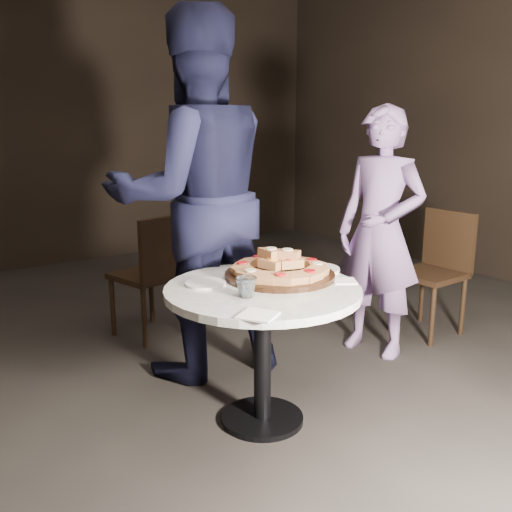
{
  "coord_description": "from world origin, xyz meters",
  "views": [
    {
      "loc": [
        -1.56,
        -1.97,
        1.38
      ],
      "look_at": [
        -0.13,
        0.01,
        0.78
      ],
      "focal_mm": 40.0,
      "sensor_mm": 36.0,
      "label": 1
    }
  ],
  "objects_px": {
    "table": "(263,313)",
    "diner_teal": "(380,233)",
    "serving_board": "(280,275)",
    "water_glass": "(246,287)",
    "diner_navy": "(195,199)",
    "chair_far": "(155,268)",
    "chair_right": "(438,263)",
    "focaccia_pile": "(280,266)"
  },
  "relations": [
    {
      "from": "table",
      "to": "diner_teal",
      "type": "height_order",
      "value": "diner_teal"
    },
    {
      "from": "diner_navy",
      "to": "chair_right",
      "type": "bearing_deg",
      "value": 177.19
    },
    {
      "from": "focaccia_pile",
      "to": "diner_navy",
      "type": "xyz_separation_m",
      "value": [
        -0.1,
        0.6,
        0.25
      ]
    },
    {
      "from": "chair_right",
      "to": "diner_teal",
      "type": "distance_m",
      "value": 0.63
    },
    {
      "from": "diner_navy",
      "to": "diner_teal",
      "type": "relative_size",
      "value": 1.32
    },
    {
      "from": "table",
      "to": "serving_board",
      "type": "xyz_separation_m",
      "value": [
        0.15,
        0.07,
        0.13
      ]
    },
    {
      "from": "table",
      "to": "water_glass",
      "type": "height_order",
      "value": "water_glass"
    },
    {
      "from": "water_glass",
      "to": "chair_far",
      "type": "bearing_deg",
      "value": 80.62
    },
    {
      "from": "chair_far",
      "to": "serving_board",
      "type": "bearing_deg",
      "value": 80.08
    },
    {
      "from": "table",
      "to": "diner_teal",
      "type": "bearing_deg",
      "value": 14.57
    },
    {
      "from": "table",
      "to": "diner_navy",
      "type": "xyz_separation_m",
      "value": [
        0.06,
        0.68,
        0.43
      ]
    },
    {
      "from": "table",
      "to": "diner_navy",
      "type": "relative_size",
      "value": 0.58
    },
    {
      "from": "table",
      "to": "focaccia_pile",
      "type": "distance_m",
      "value": 0.25
    },
    {
      "from": "serving_board",
      "to": "table",
      "type": "bearing_deg",
      "value": -154.2
    },
    {
      "from": "focaccia_pile",
      "to": "water_glass",
      "type": "relative_size",
      "value": 5.05
    },
    {
      "from": "focaccia_pile",
      "to": "diner_navy",
      "type": "relative_size",
      "value": 0.24
    },
    {
      "from": "serving_board",
      "to": "diner_teal",
      "type": "relative_size",
      "value": 0.35
    },
    {
      "from": "serving_board",
      "to": "diner_teal",
      "type": "xyz_separation_m",
      "value": [
        0.9,
        0.2,
        0.06
      ]
    },
    {
      "from": "diner_navy",
      "to": "chair_far",
      "type": "bearing_deg",
      "value": -80.44
    },
    {
      "from": "diner_teal",
      "to": "chair_right",
      "type": "bearing_deg",
      "value": 75.08
    },
    {
      "from": "table",
      "to": "serving_board",
      "type": "distance_m",
      "value": 0.22
    },
    {
      "from": "water_glass",
      "to": "diner_teal",
      "type": "bearing_deg",
      "value": 16.37
    },
    {
      "from": "serving_board",
      "to": "water_glass",
      "type": "relative_size",
      "value": 5.67
    },
    {
      "from": "serving_board",
      "to": "water_glass",
      "type": "height_order",
      "value": "water_glass"
    },
    {
      "from": "diner_teal",
      "to": "chair_far",
      "type": "bearing_deg",
      "value": -149.68
    },
    {
      "from": "focaccia_pile",
      "to": "serving_board",
      "type": "bearing_deg",
      "value": -99.59
    },
    {
      "from": "water_glass",
      "to": "diner_navy",
      "type": "relative_size",
      "value": 0.05
    },
    {
      "from": "serving_board",
      "to": "diner_navy",
      "type": "xyz_separation_m",
      "value": [
        -0.1,
        0.6,
        0.3
      ]
    },
    {
      "from": "diner_teal",
      "to": "water_glass",
      "type": "bearing_deg",
      "value": -88.71
    },
    {
      "from": "serving_board",
      "to": "chair_right",
      "type": "distance_m",
      "value": 1.5
    },
    {
      "from": "focaccia_pile",
      "to": "table",
      "type": "bearing_deg",
      "value": -154.16
    },
    {
      "from": "serving_board",
      "to": "chair_right",
      "type": "bearing_deg",
      "value": 7.8
    },
    {
      "from": "table",
      "to": "diner_teal",
      "type": "distance_m",
      "value": 1.11
    },
    {
      "from": "chair_far",
      "to": "diner_teal",
      "type": "height_order",
      "value": "diner_teal"
    },
    {
      "from": "water_glass",
      "to": "diner_navy",
      "type": "height_order",
      "value": "diner_navy"
    },
    {
      "from": "water_glass",
      "to": "chair_right",
      "type": "xyz_separation_m",
      "value": [
        1.76,
        0.35,
        -0.24
      ]
    },
    {
      "from": "diner_teal",
      "to": "table",
      "type": "bearing_deg",
      "value": -90.5
    },
    {
      "from": "chair_far",
      "to": "diner_teal",
      "type": "relative_size",
      "value": 0.55
    },
    {
      "from": "diner_navy",
      "to": "focaccia_pile",
      "type": "bearing_deg",
      "value": 110.78
    },
    {
      "from": "chair_far",
      "to": "diner_teal",
      "type": "xyz_separation_m",
      "value": [
        0.98,
        -0.96,
        0.27
      ]
    },
    {
      "from": "table",
      "to": "water_glass",
      "type": "bearing_deg",
      "value": -151.37
    },
    {
      "from": "chair_right",
      "to": "diner_navy",
      "type": "distance_m",
      "value": 1.69
    }
  ]
}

